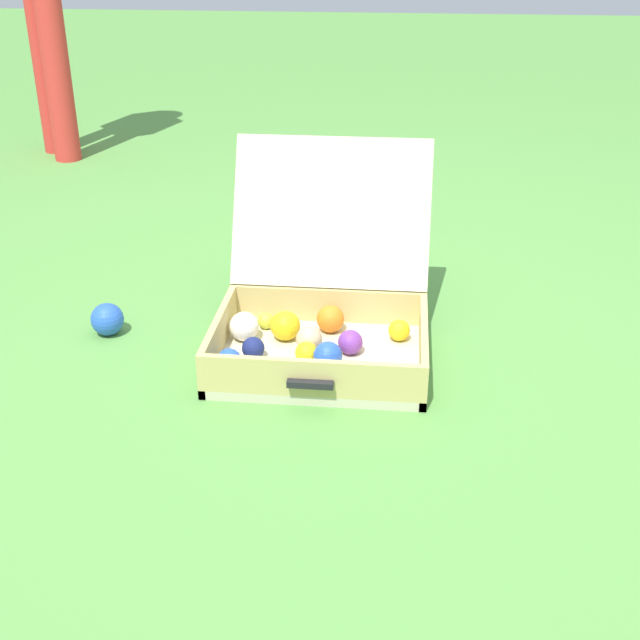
# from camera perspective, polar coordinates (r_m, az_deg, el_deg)

# --- Properties ---
(ground_plane) EXTENTS (16.00, 16.00, 0.00)m
(ground_plane) POSITION_cam_1_polar(r_m,az_deg,el_deg) (2.19, 1.71, -2.69)
(ground_plane) COLOR #569342
(open_suitcase) EXTENTS (0.55, 0.65, 0.50)m
(open_suitcase) POSITION_cam_1_polar(r_m,az_deg,el_deg) (2.20, -0.06, 0.60)
(open_suitcase) COLOR beige
(open_suitcase) RESTS_ON ground
(stray_ball_on_grass) EXTENTS (0.09, 0.09, 0.09)m
(stray_ball_on_grass) POSITION_cam_1_polar(r_m,az_deg,el_deg) (2.37, -14.39, 0.04)
(stray_ball_on_grass) COLOR blue
(stray_ball_on_grass) RESTS_ON ground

